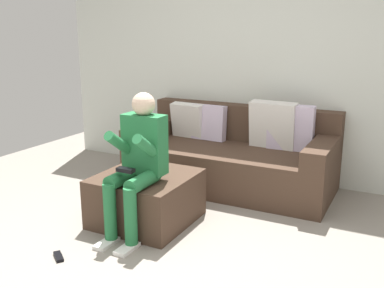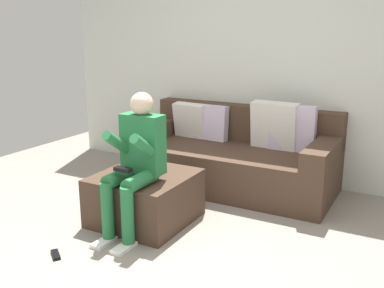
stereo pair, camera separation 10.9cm
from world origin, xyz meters
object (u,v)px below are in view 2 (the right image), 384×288
Objects in this scene: couch_sectional at (234,156)px; person_seated at (136,158)px; ottoman at (145,198)px; remote_near_ottoman at (56,255)px.

person_seated reaches higher than couch_sectional.
couch_sectional reaches higher than ottoman.
ottoman is at bearing 106.90° from person_seated.
ottoman is at bearing 110.82° from remote_near_ottoman.
ottoman is 0.89m from remote_near_ottoman.
person_seated is at bearing -100.37° from couch_sectional.
ottoman is at bearing -104.93° from couch_sectional.
person_seated is (0.06, -0.20, 0.42)m from ottoman.
remote_near_ottoman is at bearing -104.86° from couch_sectional.
person_seated is 7.82× the size of remote_near_ottoman.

